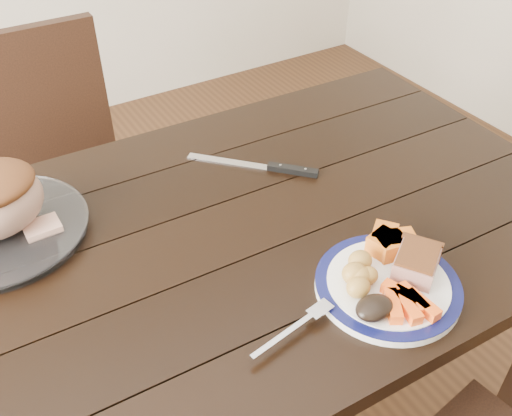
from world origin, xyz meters
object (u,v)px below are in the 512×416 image
fork (298,325)px  pork_slice (416,263)px  carving_knife (276,168)px  dining_table (219,267)px  serving_platter (0,232)px  dinner_plate (387,286)px  chair_far (60,171)px

fork → pork_slice: bearing=-11.0°
carving_knife → dining_table: bearing=-103.3°
serving_platter → fork: 0.64m
dinner_plate → chair_far: bearing=108.8°
dining_table → carving_knife: bearing=29.9°
dinner_plate → serving_platter: bearing=137.4°
serving_platter → dining_table: bearing=-31.3°
chair_far → carving_knife: bearing=122.1°
chair_far → serving_platter: 0.60m
fork → dining_table: bearing=80.1°
serving_platter → fork: fork is taller
pork_slice → fork: 0.26m
dinner_plate → carving_knife: 0.43m
fork → carving_knife: size_ratio=0.72×
dining_table → carving_knife: carving_knife is taller
dining_table → carving_knife: size_ratio=6.56×
dining_table → serving_platter: size_ratio=4.69×
dining_table → dinner_plate: dinner_plate is taller
dinner_plate → carving_knife: bearing=85.5°
chair_far → pork_slice: size_ratio=10.15×
pork_slice → fork: size_ratio=0.51×
chair_far → pork_slice: chair_far is taller
serving_platter → carving_knife: (0.61, -0.10, -0.00)m
dining_table → dinner_plate: 0.37m
serving_platter → fork: bearing=-54.3°
chair_far → pork_slice: 1.15m
pork_slice → fork: bearing=178.3°
carving_knife → dinner_plate: bearing=-47.7°
dining_table → fork: bearing=-90.6°
pork_slice → serving_platter: bearing=140.0°
pork_slice → carving_knife: (-0.03, 0.43, -0.03)m
chair_far → serving_platter: (-0.22, -0.51, 0.23)m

